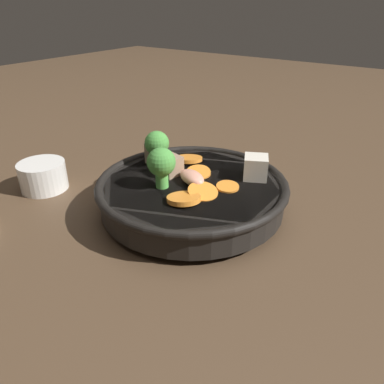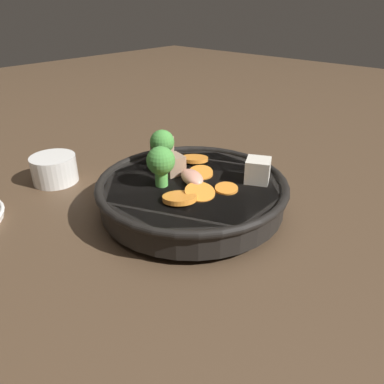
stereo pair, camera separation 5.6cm
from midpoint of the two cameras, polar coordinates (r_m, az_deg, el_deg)
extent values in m
plane|color=#4C3826|center=(0.58, 2.79, -2.92)|extent=(3.00, 3.00, 0.00)
cylinder|color=black|center=(0.58, 2.80, -2.50)|extent=(0.15, 0.15, 0.01)
cylinder|color=black|center=(0.56, 2.85, -0.41)|extent=(0.27, 0.27, 0.04)
torus|color=black|center=(0.55, 2.90, 1.29)|extent=(0.29, 0.29, 0.01)
cylinder|color=brown|center=(0.56, 2.87, 0.35)|extent=(0.26, 0.26, 0.02)
cylinder|color=orange|center=(0.54, 8.24, 0.42)|extent=(0.05, 0.05, 0.01)
cylinder|color=orange|center=(0.58, 4.06, 2.78)|extent=(0.05, 0.05, 0.01)
cylinder|color=orange|center=(0.52, 4.28, -0.22)|extent=(0.06, 0.06, 0.02)
cylinder|color=orange|center=(0.63, 2.93, 5.02)|extent=(0.06, 0.06, 0.01)
cylinder|color=orange|center=(0.51, 1.25, -1.01)|extent=(0.07, 0.07, 0.01)
cylinder|color=#59B84C|center=(0.62, -1.89, 5.35)|extent=(0.02, 0.02, 0.02)
sphere|color=#47933D|center=(0.61, -1.93, 7.59)|extent=(0.04, 0.04, 0.04)
cylinder|color=#59B84C|center=(0.54, -1.73, 2.13)|extent=(0.02, 0.02, 0.02)
sphere|color=#47933D|center=(0.53, -1.78, 4.74)|extent=(0.04, 0.04, 0.04)
cube|color=tan|center=(0.64, -2.00, 6.57)|extent=(0.05, 0.05, 0.03)
cube|color=silver|center=(0.57, 12.81, 3.17)|extent=(0.05, 0.05, 0.03)
cube|color=#9E7F66|center=(0.58, -0.13, 4.11)|extent=(0.04, 0.04, 0.03)
ellipsoid|color=#EA9E84|center=(0.55, 2.82, 2.12)|extent=(0.05, 0.06, 0.02)
cylinder|color=white|center=(0.69, -18.10, 3.29)|extent=(0.08, 0.08, 0.05)
cylinder|color=brown|center=(0.69, -18.28, 4.38)|extent=(0.07, 0.07, 0.00)
camera|label=1|loc=(0.03, -87.14, 1.51)|focal=35.00mm
camera|label=2|loc=(0.03, 92.86, -1.51)|focal=35.00mm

